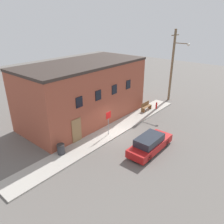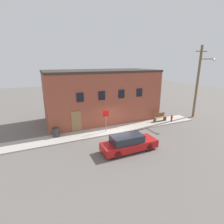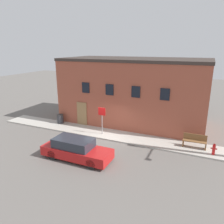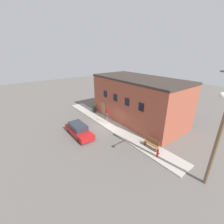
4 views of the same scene
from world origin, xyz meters
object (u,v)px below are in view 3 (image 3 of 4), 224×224
Objects in this scene: stop_sign at (102,116)px; parked_car at (76,149)px; bench at (195,141)px; trash_bin at (60,119)px; fire_hydrant at (214,149)px.

parked_car is at bearing -86.99° from stop_sign.
stop_sign is 7.18m from bench.
parked_car is at bearing -45.20° from trash_bin.
parked_car is (4.97, -5.01, 0.13)m from trash_bin.
fire_hydrant is at bearing 26.16° from parked_car.
stop_sign is (-8.33, 0.23, 1.16)m from fire_hydrant.
fire_hydrant is at bearing -27.90° from bench.
fire_hydrant is 9.03m from parked_car.
parked_car reaches higher than fire_hydrant.
trash_bin is (-13.08, 1.02, 0.03)m from fire_hydrant.
parked_car reaches higher than trash_bin.
fire_hydrant is at bearing -4.48° from trash_bin.
stop_sign reaches higher than bench.
bench reaches higher than trash_bin.
parked_car is at bearing -145.93° from bench.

